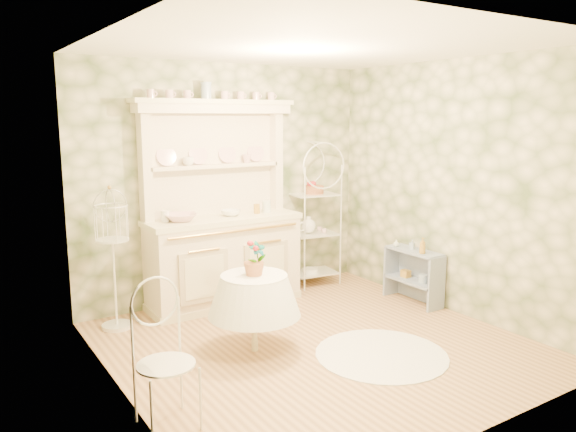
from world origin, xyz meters
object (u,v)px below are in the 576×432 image
side_shelf (413,277)px  kitchen_dresser (223,205)px  bakers_rack (314,215)px  round_table (254,318)px  cafe_chair (166,375)px  birdcage_stand (113,261)px  floor_basket (277,307)px

side_shelf → kitchen_dresser: bearing=141.6°
bakers_rack → round_table: bakers_rack is taller
bakers_rack → cafe_chair: size_ratio=2.35×
cafe_chair → bakers_rack: bearing=33.6°
bakers_rack → round_table: 2.25m
bakers_rack → birdcage_stand: 2.56m
kitchen_dresser → bakers_rack: (1.30, 0.09, -0.26)m
round_table → cafe_chair: bearing=-145.4°
side_shelf → cafe_chair: cafe_chair is taller
kitchen_dresser → round_table: bearing=-105.0°
bakers_rack → floor_basket: (-1.01, -0.76, -0.79)m
floor_basket → side_shelf: bearing=-16.2°
bakers_rack → round_table: (-1.66, -1.41, -0.57)m
kitchen_dresser → cafe_chair: size_ratio=3.04×
birdcage_stand → round_table: bearing=-54.4°
side_shelf → round_table: bearing=178.1°
birdcage_stand → kitchen_dresser: bearing=3.4°
kitchen_dresser → cafe_chair: bearing=-125.2°
bakers_rack → floor_basket: bakers_rack is taller
round_table → birdcage_stand: (-0.89, 1.25, 0.38)m
cafe_chair → floor_basket: cafe_chair is taller
round_table → floor_basket: size_ratio=2.07×
round_table → birdcage_stand: 1.58m
cafe_chair → floor_basket: 2.30m
side_shelf → birdcage_stand: (-3.09, 1.04, 0.40)m
bakers_rack → side_shelf: 1.45m
kitchen_dresser → cafe_chair: 2.68m
cafe_chair → side_shelf: bearing=11.8°
side_shelf → cafe_chair: size_ratio=0.91×
cafe_chair → birdcage_stand: 2.06m
floor_basket → kitchen_dresser: bearing=113.8°
kitchen_dresser → round_table: 1.60m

